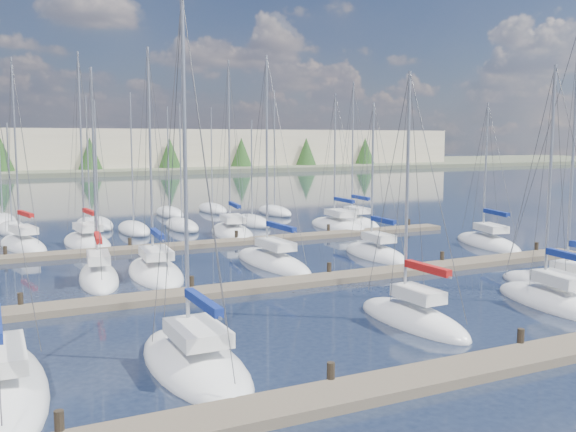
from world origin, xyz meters
name	(u,v)px	position (x,y,z in m)	size (l,w,h in m)	color
ground	(108,207)	(0.00, 60.00, 0.00)	(400.00, 400.00, 0.00)	#1E273C
dock_near	(451,373)	(0.00, 2.01, 0.15)	(44.00, 1.93, 1.10)	#6B5E4C
dock_mid	(271,285)	(0.00, 16.01, 0.15)	(44.00, 1.93, 1.10)	#6B5E4C
dock_far	(189,245)	(0.00, 30.01, 0.15)	(44.00, 1.93, 1.10)	#6B5E4C
sailboat_n	(23,245)	(-10.66, 35.12, 0.20)	(3.87, 8.12, 14.14)	white
sailboat_c	(195,363)	(-7.23, 6.51, 0.18)	(2.95, 7.86, 13.16)	white
sailboat_j	(155,272)	(-4.59, 21.78, 0.18)	(3.47, 8.26, 13.56)	white
sailboat_p	(232,232)	(5.03, 34.46, 0.18)	(4.29, 9.10, 14.68)	white
sailboat_e	(553,302)	(10.26, 6.92, 0.19)	(3.30, 7.52, 11.81)	white
sailboat_m	(488,243)	(19.74, 21.16, 0.18)	(4.10, 8.14, 11.07)	white
sailboat_k	(272,262)	(2.66, 21.55, 0.19)	(2.66, 8.95, 13.48)	white
sailboat_l	(376,254)	(9.91, 21.01, 0.18)	(2.56, 7.00, 10.80)	white
sailboat_o	(87,242)	(-6.34, 34.52, 0.19)	(3.48, 8.08, 14.71)	white
sailboat_r	(355,222)	(17.36, 35.39, 0.19)	(3.22, 8.46, 13.56)	white
sailboat_d	(413,319)	(2.64, 7.50, 0.19)	(2.31, 6.70, 11.22)	white
sailboat_i	(99,277)	(-7.72, 21.80, 0.20)	(3.00, 7.58, 12.30)	white
sailboat_b	(0,388)	(-13.24, 7.07, 0.17)	(2.99, 9.09, 12.41)	white
sailboat_q	(338,226)	(14.73, 34.00, 0.17)	(3.47, 8.68, 12.33)	white
distant_boats	(93,224)	(-4.34, 43.76, 0.29)	(36.93, 20.75, 13.30)	#9EA0A5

